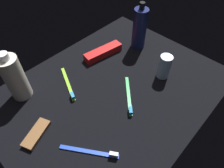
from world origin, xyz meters
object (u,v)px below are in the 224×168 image
lotion_bottle (140,28)px  toothpaste_box_red (103,52)px  toothbrush_blue (93,152)px  deodorant_stick (164,67)px  snack_bar_brown (36,134)px  toothbrush_green (129,97)px  toothbrush_lime (68,85)px  bodywash_bottle (15,78)px

lotion_bottle → toothpaste_box_red: (15.61, -6.90, -7.68)cm
toothbrush_blue → toothpaste_box_red: 44.57cm
lotion_bottle → toothbrush_blue: lotion_bottle is taller
deodorant_stick → snack_bar_brown: 51.08cm
lotion_bottle → toothbrush_green: (26.19, 17.01, -8.67)cm
toothbrush_lime → toothbrush_green: bearing=119.0°
toothbrush_green → toothpaste_box_red: 26.16cm
lotion_bottle → bodywash_bottle: bearing=-13.6°
toothpaste_box_red → snack_bar_brown: (41.71, 12.37, -0.85)cm
deodorant_stick → toothpaste_box_red: size_ratio=0.56×
lotion_bottle → deodorant_stick: bearing=66.6°
bodywash_bottle → toothbrush_lime: size_ratio=1.14×
bodywash_bottle → toothpaste_box_red: (-36.11, 5.60, -7.23)cm
snack_bar_brown → bodywash_bottle: bearing=-129.5°
bodywash_bottle → deodorant_stick: 53.93cm
lotion_bottle → bodywash_bottle: (51.72, -12.50, -0.45)cm
toothbrush_green → snack_bar_brown: 33.21cm
toothpaste_box_red → deodorant_stick: bearing=115.2°
bodywash_bottle → snack_bar_brown: (5.60, 17.97, -8.08)cm
toothbrush_lime → toothbrush_blue: bearing=66.1°
toothbrush_green → toothpaste_box_red: toothpaste_box_red is taller
toothpaste_box_red → snack_bar_brown: bearing=26.2°
toothbrush_blue → toothbrush_lime: size_ratio=0.92×
bodywash_bottle → toothbrush_blue: bearing=94.3°
bodywash_bottle → deodorant_stick: bodywash_bottle is taller
lotion_bottle → toothbrush_lime: lotion_bottle is taller
bodywash_bottle → toothbrush_lime: bearing=147.6°
deodorant_stick → toothbrush_blue: deodorant_stick is taller
bodywash_bottle → toothbrush_blue: bodywash_bottle is taller
snack_bar_brown → toothbrush_green: bearing=137.4°
toothbrush_blue → bodywash_bottle: bearing=-85.7°
deodorant_stick → toothpaste_box_red: bearing=-74.5°
lotion_bottle → toothbrush_lime: size_ratio=1.23×
deodorant_stick → toothbrush_lime: size_ratio=0.59×
toothbrush_lime → toothpaste_box_red: toothpaste_box_red is taller
deodorant_stick → toothbrush_blue: 41.15cm
lotion_bottle → toothbrush_blue: size_ratio=1.34×
toothbrush_blue → toothpaste_box_red: toothpaste_box_red is taller
snack_bar_brown → toothbrush_lime: bearing=-177.7°
deodorant_stick → toothbrush_green: deodorant_stick is taller
toothbrush_lime → snack_bar_brown: (19.75, 9.01, 0.14)cm
toothbrush_lime → snack_bar_brown: 21.71cm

